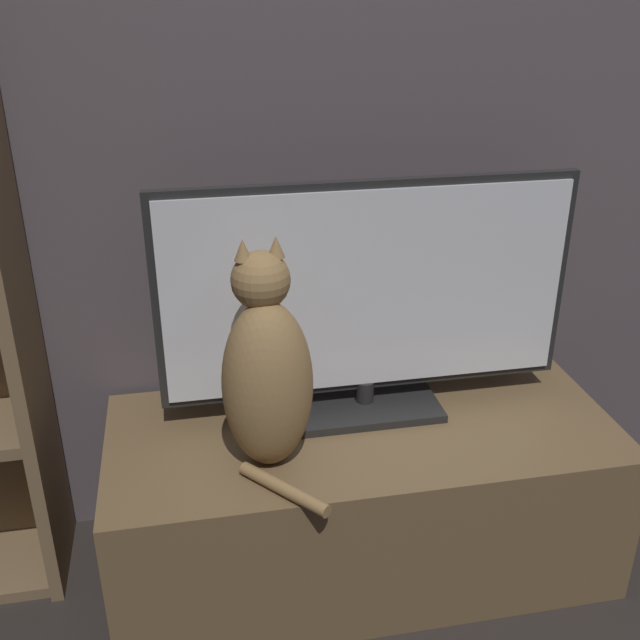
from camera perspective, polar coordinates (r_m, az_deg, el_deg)
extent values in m
cube|color=#564C51|center=(1.81, 1.49, 22.28)|extent=(4.80, 0.05, 2.60)
cube|color=brown|center=(1.92, 3.15, -13.14)|extent=(1.21, 0.53, 0.40)
cube|color=black|center=(1.87, 3.41, -6.40)|extent=(0.36, 0.21, 0.02)
cylinder|color=black|center=(1.85, 3.44, -5.41)|extent=(0.04, 0.04, 0.06)
cube|color=black|center=(1.74, 3.60, 2.35)|extent=(0.98, 0.02, 0.52)
cube|color=white|center=(1.73, 3.72, 2.18)|extent=(0.94, 0.01, 0.48)
ellipsoid|color=#997547|center=(1.59, -4.01, -4.97)|extent=(0.21, 0.19, 0.38)
ellipsoid|color=silver|center=(1.65, -4.48, -4.49)|extent=(0.11, 0.07, 0.21)
sphere|color=#997547|center=(1.52, -4.55, 3.05)|extent=(0.13, 0.13, 0.12)
cone|color=#997547|center=(1.49, -5.91, 5.35)|extent=(0.04, 0.04, 0.04)
cone|color=#997547|center=(1.50, -3.37, 5.61)|extent=(0.04, 0.04, 0.04)
cylinder|color=#997547|center=(1.58, -2.78, -12.73)|extent=(0.17, 0.19, 0.03)
cube|color=brown|center=(1.73, -22.68, 4.23)|extent=(0.03, 0.28, 1.66)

